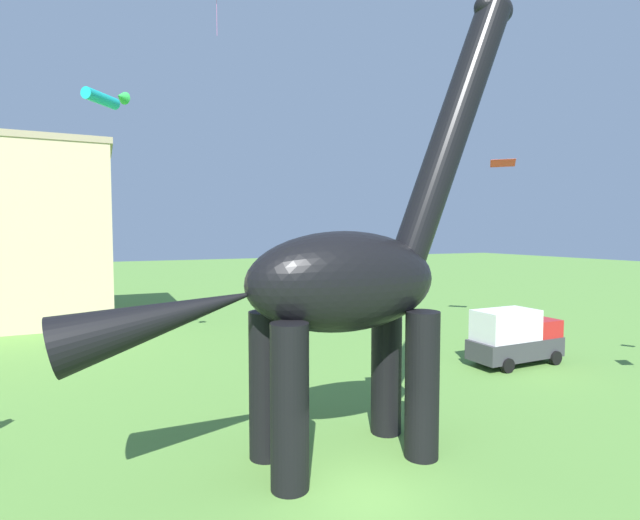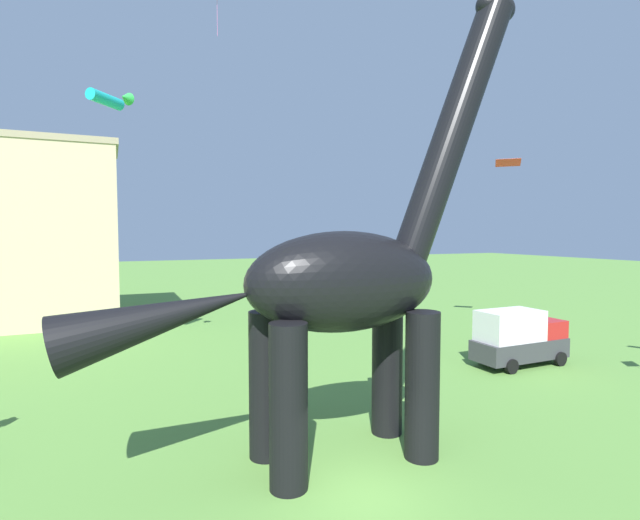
% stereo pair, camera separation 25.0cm
% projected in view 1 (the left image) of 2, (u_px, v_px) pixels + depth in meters
% --- Properties ---
extents(ground_plane, '(240.00, 240.00, 0.00)m').
position_uv_depth(ground_plane, '(364.00, 497.00, 13.53)').
color(ground_plane, '#5B8E3D').
extents(dinosaur_sculpture, '(15.77, 3.34, 16.49)m').
position_uv_depth(dinosaur_sculpture, '(342.00, 282.00, 15.58)').
color(dinosaur_sculpture, black).
rests_on(dinosaur_sculpture, ground_plane).
extents(parked_box_truck, '(5.62, 2.37, 3.20)m').
position_uv_depth(parked_box_truck, '(514.00, 336.00, 26.99)').
color(parked_box_truck, '#38383D').
rests_on(parked_box_truck, ground_plane).
extents(person_strolling_adult, '(0.45, 0.20, 1.20)m').
position_uv_depth(person_strolling_adult, '(262.00, 364.00, 24.65)').
color(person_strolling_adult, black).
rests_on(person_strolling_adult, ground_plane).
extents(kite_apex, '(1.19, 1.19, 1.24)m').
position_uv_depth(kite_apex, '(351.00, 253.00, 37.04)').
color(kite_apex, orange).
extents(kite_high_right, '(2.37, 2.30, 0.67)m').
position_uv_depth(kite_high_right, '(105.00, 98.00, 25.04)').
color(kite_high_right, '#19B2B7').
extents(kite_far_right, '(0.58, 0.58, 0.69)m').
position_uv_depth(kite_far_right, '(382.00, 284.00, 18.52)').
color(kite_far_right, green).
extents(kite_drifting, '(0.65, 0.50, 0.11)m').
position_uv_depth(kite_drifting, '(441.00, 180.00, 26.97)').
color(kite_drifting, yellow).
extents(kite_near_high, '(2.16, 2.15, 0.40)m').
position_uv_depth(kite_near_high, '(503.00, 163.00, 35.34)').
color(kite_near_high, red).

